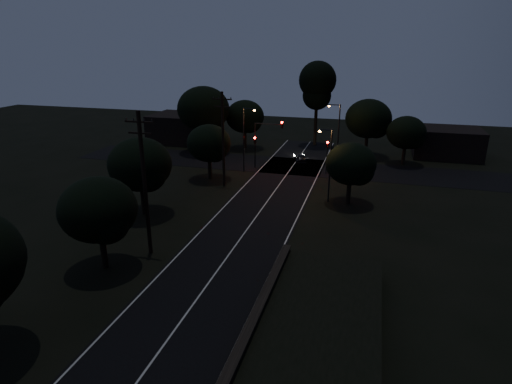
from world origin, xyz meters
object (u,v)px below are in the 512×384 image
Objects in this scene: signal_right at (327,151)px; signal_mast at (268,135)px; utility_pole_mid at (144,182)px; streetlight_c at (329,160)px; tall_pine at (317,85)px; signal_left at (255,146)px; streetlight_b at (337,131)px; streetlight_a at (245,135)px; utility_pole_far at (223,138)px; car at (300,158)px.

signal_mast is (-7.51, 0.00, 1.50)m from signal_right.
utility_pole_mid reaches higher than streetlight_c.
tall_pine reaches higher than signal_left.
utility_pole_mid is 31.15m from streetlight_b.
signal_left is 10.84m from streetlight_b.
streetlight_b is at bearing 29.48° from streetlight_a.
utility_pole_far is 6.10m from streetlight_a.
streetlight_b reaches higher than signal_right.
utility_pole_mid is 1.05× the size of utility_pole_far.
streetlight_b is (10.61, 6.00, 0.00)m from streetlight_a.
streetlight_c reaches higher than signal_right.
tall_pine is at bearing 80.07° from utility_pole_mid.
signal_left is 0.51× the size of streetlight_b.
streetlight_a is at bearing -140.23° from signal_mast.
signal_right reaches higher than car.
streetlight_c is at bearing 91.51° from car.
utility_pole_mid is at bearing -91.73° from streetlight_a.
tall_pine is at bearing 111.38° from streetlight_b.
signal_mast is at bearing 82.96° from utility_pole_mid.
utility_pole_far reaches higher than streetlight_b.
signal_left is at bearing -110.46° from tall_pine.
car is (3.55, 4.05, -3.76)m from signal_mast.
utility_pole_mid reaches higher than signal_left.
tall_pine reaches higher than utility_pole_far.
streetlight_c reaches higher than signal_mast.
utility_pole_far is 1.31× the size of streetlight_a.
streetlight_b is 1.07× the size of streetlight_c.
streetlight_b reaches higher than signal_mast.
streetlight_a is (-9.91, -1.99, 1.80)m from signal_right.
utility_pole_far reaches higher than signal_right.
utility_pole_mid is at bearing -99.93° from tall_pine.
streetlight_a reaches higher than streetlight_c.
tall_pine is at bearing -110.70° from car.
signal_left is at bearing 180.00° from signal_right.
streetlight_b reaches higher than streetlight_c.
car is at bearing 110.30° from streetlight_c.
signal_mast is 1.85× the size of car.
utility_pole_mid is 1.38× the size of streetlight_b.
utility_pole_far reaches higher than streetlight_c.
signal_mast is at bearing 39.77° from streetlight_a.
streetlight_c is 2.22× the size of car.
streetlight_c is at bearing -87.86° from streetlight_b.
utility_pole_far is at bearing 170.40° from streetlight_c.
tall_pine is 3.13× the size of signal_left.
streetlight_c is at bearing -82.98° from signal_right.
utility_pole_mid is at bearing 58.35° from car.
streetlight_c is (8.74, -9.99, 0.01)m from signal_mast.
tall_pine is at bearing 100.93° from streetlight_c.
utility_pole_mid is 2.68× the size of signal_right.
signal_right is at bearing 115.56° from car.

